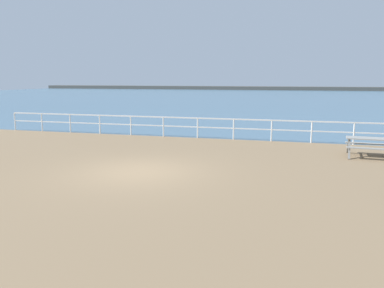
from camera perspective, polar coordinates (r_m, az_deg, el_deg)
ground_plane at (r=13.19m, az=-7.95°, el=-4.49°), size 30.00×24.00×0.20m
sea_band at (r=64.72m, az=11.28°, el=6.77°), size 142.00×90.00×0.01m
distant_shoreline at (r=107.61m, az=13.17°, el=7.81°), size 142.00×6.00×1.80m
seaward_railing at (r=20.26m, az=0.84°, el=3.01°), size 23.07×0.07×1.08m
picnic_table_near_left at (r=16.89m, az=24.89°, el=0.18°), size 1.89×1.65×0.80m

